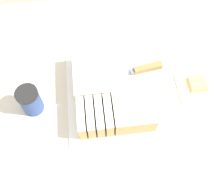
% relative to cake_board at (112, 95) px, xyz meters
% --- Properties ---
extents(ground_plane, '(8.00, 8.00, 0.00)m').
position_rel_cake_board_xyz_m(ground_plane, '(-0.01, -0.01, -0.94)').
color(ground_plane, '#9E9384').
extents(countertop, '(1.40, 1.10, 0.94)m').
position_rel_cake_board_xyz_m(countertop, '(-0.01, -0.01, -0.47)').
color(countertop, beige).
rests_on(countertop, ground_plane).
extents(cake_board, '(0.33, 0.38, 0.01)m').
position_rel_cake_board_xyz_m(cake_board, '(0.00, 0.00, 0.00)').
color(cake_board, silver).
rests_on(cake_board, countertop).
extents(cake, '(0.26, 0.32, 0.08)m').
position_rel_cake_board_xyz_m(cake, '(0.00, 0.00, 0.04)').
color(cake, tan).
rests_on(cake, cake_board).
extents(knife, '(0.27, 0.06, 0.02)m').
position_rel_cake_board_xyz_m(knife, '(0.11, 0.04, 0.09)').
color(knife, silver).
rests_on(knife, cake).
extents(coffee_cup, '(0.08, 0.08, 0.11)m').
position_rel_cake_board_xyz_m(coffee_cup, '(-0.28, -0.01, 0.05)').
color(coffee_cup, '#334C8C').
rests_on(coffee_cup, countertop).
extents(paper_napkin, '(0.15, 0.15, 0.01)m').
position_rel_cake_board_xyz_m(paper_napkin, '(0.32, 0.00, 0.00)').
color(paper_napkin, white).
rests_on(paper_napkin, countertop).
extents(brownie, '(0.06, 0.06, 0.03)m').
position_rel_cake_board_xyz_m(brownie, '(0.32, 0.00, 0.02)').
color(brownie, tan).
rests_on(brownie, paper_napkin).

